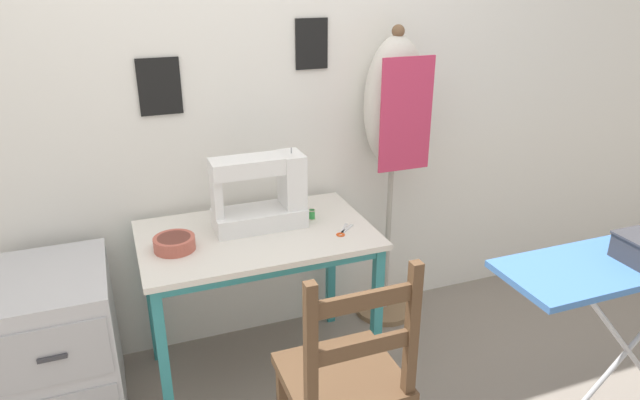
# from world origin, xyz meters

# --- Properties ---
(wall_back) EXTENTS (10.00, 0.06, 2.55)m
(wall_back) POSITION_xyz_m (-0.00, 0.68, 1.28)
(wall_back) COLOR silver
(wall_back) RESTS_ON ground_plane
(sewing_table) EXTENTS (0.98, 0.62, 0.72)m
(sewing_table) POSITION_xyz_m (0.00, 0.30, 0.63)
(sewing_table) COLOR silver
(sewing_table) RESTS_ON ground_plane
(sewing_machine) EXTENTS (0.41, 0.18, 0.34)m
(sewing_machine) POSITION_xyz_m (0.05, 0.36, 0.87)
(sewing_machine) COLOR white
(sewing_machine) RESTS_ON sewing_table
(fabric_bowl) EXTENTS (0.16, 0.16, 0.05)m
(fabric_bowl) POSITION_xyz_m (-0.34, 0.27, 0.75)
(fabric_bowl) COLOR #B25647
(fabric_bowl) RESTS_ON sewing_table
(scissors) EXTENTS (0.11, 0.11, 0.01)m
(scissors) POSITION_xyz_m (0.34, 0.18, 0.72)
(scissors) COLOR silver
(scissors) RESTS_ON sewing_table
(thread_spool_near_machine) EXTENTS (0.03, 0.03, 0.04)m
(thread_spool_near_machine) POSITION_xyz_m (0.27, 0.35, 0.74)
(thread_spool_near_machine) COLOR green
(thread_spool_near_machine) RESTS_ON sewing_table
(wooden_chair) EXTENTS (0.40, 0.38, 0.95)m
(wooden_chair) POSITION_xyz_m (0.11, -0.40, 0.45)
(wooden_chair) COLOR #513823
(wooden_chair) RESTS_ON ground_plane
(filing_cabinet) EXTENTS (0.42, 0.55, 0.67)m
(filing_cabinet) POSITION_xyz_m (-0.82, 0.33, 0.33)
(filing_cabinet) COLOR #B7B7BC
(filing_cabinet) RESTS_ON ground_plane
(dress_form) EXTENTS (0.32, 0.32, 1.53)m
(dress_form) POSITION_xyz_m (0.76, 0.55, 1.08)
(dress_form) COLOR #846647
(dress_form) RESTS_ON ground_plane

